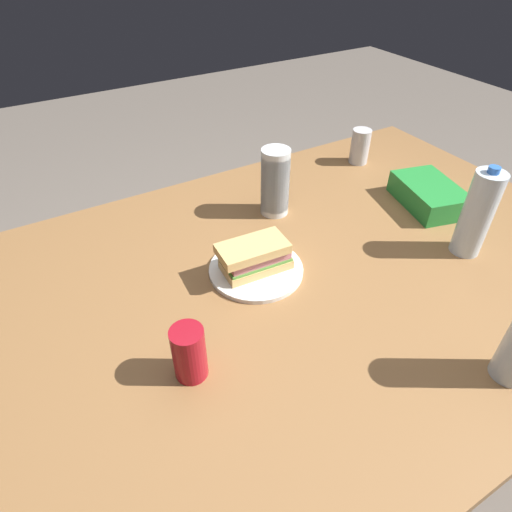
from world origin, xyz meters
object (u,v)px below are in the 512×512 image
at_px(sandwich, 255,256).
at_px(plastic_cup_stack, 275,182).
at_px(paper_plate, 256,269).
at_px(chip_bag, 429,195).
at_px(soda_can_red, 189,353).
at_px(soda_can_silver, 360,146).
at_px(water_bottle_tall, 477,214).
at_px(dining_table, 295,297).

distance_m(sandwich, plastic_cup_stack, 0.29).
distance_m(paper_plate, chip_bag, 0.62).
distance_m(soda_can_red, soda_can_silver, 1.04).
height_order(soda_can_red, plastic_cup_stack, plastic_cup_stack).
xyz_separation_m(water_bottle_tall, soda_can_silver, (-0.10, -0.55, -0.06)).
bearing_deg(dining_table, soda_can_red, 21.27).
bearing_deg(soda_can_red, soda_can_silver, -148.90).
distance_m(paper_plate, water_bottle_tall, 0.58).
distance_m(dining_table, plastic_cup_stack, 0.35).
bearing_deg(sandwich, soda_can_silver, -151.77).
bearing_deg(chip_bag, plastic_cup_stack, 79.16).
relative_size(chip_bag, water_bottle_tall, 0.92).
height_order(paper_plate, soda_can_red, soda_can_red).
bearing_deg(chip_bag, water_bottle_tall, 171.70).
xyz_separation_m(chip_bag, water_bottle_tall, (0.09, 0.22, 0.08)).
distance_m(sandwich, chip_bag, 0.62).
relative_size(paper_plate, soda_can_silver, 1.96).
bearing_deg(soda_can_red, dining_table, -158.73).
distance_m(chip_bag, soda_can_silver, 0.33).
bearing_deg(water_bottle_tall, soda_can_red, -0.55).
bearing_deg(water_bottle_tall, paper_plate, -21.59).
height_order(chip_bag, water_bottle_tall, water_bottle_tall).
bearing_deg(chip_bag, sandwich, 105.27).
distance_m(dining_table, paper_plate, 0.13).
bearing_deg(plastic_cup_stack, soda_can_silver, -164.06).
xyz_separation_m(water_bottle_tall, plastic_cup_stack, (0.34, -0.42, -0.02)).
height_order(water_bottle_tall, soda_can_silver, water_bottle_tall).
relative_size(dining_table, soda_can_silver, 14.65).
relative_size(sandwich, water_bottle_tall, 0.75).
bearing_deg(soda_can_silver, dining_table, 36.45).
bearing_deg(soda_can_silver, paper_plate, 28.26).
bearing_deg(chip_bag, dining_table, 112.30).
xyz_separation_m(dining_table, chip_bag, (-0.54, -0.07, 0.11)).
distance_m(dining_table, chip_bag, 0.56).
relative_size(soda_can_red, soda_can_silver, 1.00).
height_order(paper_plate, chip_bag, chip_bag).
xyz_separation_m(sandwich, water_bottle_tall, (-0.53, 0.21, 0.07)).
relative_size(soda_can_red, chip_bag, 0.53).
distance_m(water_bottle_tall, soda_can_silver, 0.56).
bearing_deg(sandwich, plastic_cup_stack, -132.03).
bearing_deg(paper_plate, chip_bag, -179.39).
relative_size(soda_can_red, plastic_cup_stack, 0.60).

